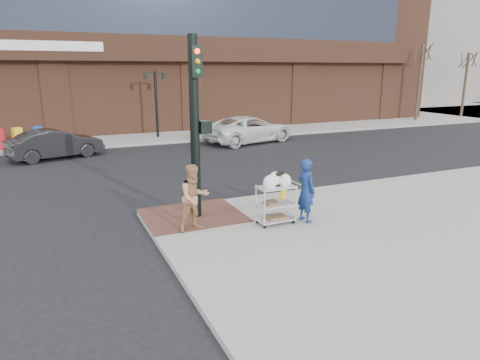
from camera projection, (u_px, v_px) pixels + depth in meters
name	position (u px, v px, depth m)	size (l,w,h in m)	color
ground	(223.00, 227.00, 11.87)	(220.00, 220.00, 0.00)	black
sidewalk_far	(220.00, 110.00, 45.07)	(65.00, 36.00, 0.15)	gray
brick_curb_ramp	(193.00, 215.00, 12.39)	(2.80, 2.40, 0.01)	brown
filler_block	(389.00, 34.00, 58.97)	(14.00, 20.00, 18.00)	slate
bare_tree_a	(423.00, 43.00, 34.34)	(1.80, 1.80, 7.20)	#382B21
bare_tree_b	(469.00, 51.00, 37.27)	(1.80, 1.80, 6.70)	#382B21
lamp_post	(156.00, 97.00, 26.15)	(1.32, 0.22, 4.00)	black
traffic_signal_pole	(196.00, 123.00, 11.66)	(0.61, 0.51, 5.00)	black
woman_blue	(306.00, 190.00, 11.72)	(0.65, 0.42, 1.77)	navy
pedestrian_tan	(194.00, 198.00, 11.07)	(0.85, 0.67, 1.76)	#AF7D52
sedan_dark	(56.00, 144.00, 20.85)	(1.53, 4.39, 1.45)	black
minivan_white	(249.00, 129.00, 25.47)	(2.61, 5.65, 1.57)	white
utility_cart	(276.00, 201.00, 11.58)	(1.04, 0.59, 1.42)	#A8A8AD
fire_hydrant	(284.00, 187.00, 13.57)	(0.44, 0.31, 0.93)	yellow
newsbox_red	(0.00, 139.00, 22.50)	(0.47, 0.42, 1.11)	#AD131D
newsbox_yellow	(18.00, 137.00, 23.19)	(0.44, 0.40, 1.06)	yellow
newsbox_blue	(38.00, 136.00, 23.36)	(0.46, 0.42, 1.09)	#1A47A9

